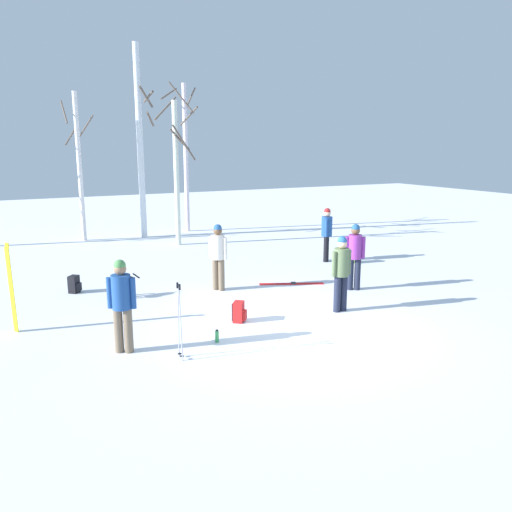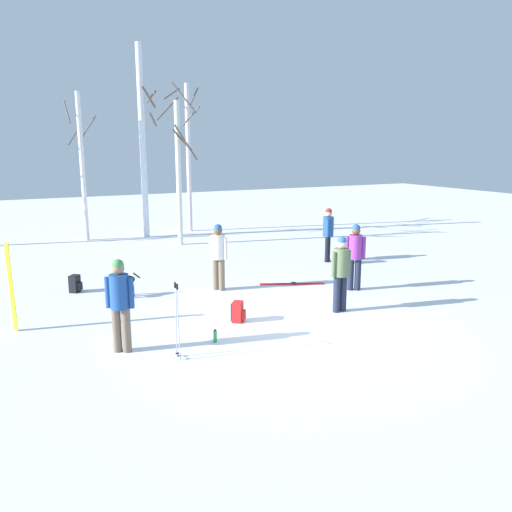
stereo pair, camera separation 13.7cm
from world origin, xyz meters
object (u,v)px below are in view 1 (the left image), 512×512
(person_1, at_px, (218,253))
(backpack_1, at_px, (239,312))
(backpack_0, at_px, (74,284))
(birch_tree_4, at_px, (185,154))
(person_3, at_px, (327,231))
(ski_pair_planted_0, at_px, (11,288))
(person_4, at_px, (341,269))
(ski_pair_lying_0, at_px, (292,284))
(birch_tree_2, at_px, (140,141))
(water_bottle_0, at_px, (217,336))
(birch_tree_3, at_px, (177,169))
(person_0, at_px, (355,253))
(dog, at_px, (122,282))
(birch_tree_1, at_px, (79,165))
(person_2, at_px, (122,300))
(backpack_2, at_px, (355,256))
(ski_poles_0, at_px, (180,319))

(person_1, bearing_deg, backpack_1, -103.21)
(backpack_0, bearing_deg, birch_tree_4, 53.24)
(person_3, height_order, backpack_0, person_3)
(ski_pair_planted_0, bearing_deg, person_4, -16.14)
(ski_pair_lying_0, xyz_separation_m, birch_tree_2, (-1.58, 8.95, 3.79))
(water_bottle_0, bearing_deg, person_1, 66.46)
(person_1, xyz_separation_m, birch_tree_3, (1.12, 6.37, 1.83))
(person_0, height_order, birch_tree_4, birch_tree_4)
(backpack_0, relative_size, birch_tree_2, 0.06)
(person_1, relative_size, birch_tree_3, 0.32)
(ski_pair_lying_0, bearing_deg, birch_tree_4, 87.12)
(birch_tree_2, distance_m, birch_tree_3, 2.52)
(dog, distance_m, birch_tree_2, 9.25)
(person_3, bearing_deg, person_4, -121.14)
(person_0, distance_m, ski_pair_planted_0, 7.97)
(person_4, xyz_separation_m, ski_pair_lying_0, (0.22, 2.47, -0.97))
(backpack_1, distance_m, birch_tree_1, 11.78)
(backpack_0, relative_size, birch_tree_3, 0.08)
(ski_pair_lying_0, distance_m, water_bottle_0, 4.52)
(person_0, bearing_deg, birch_tree_1, 115.58)
(backpack_1, relative_size, birch_tree_1, 0.08)
(backpack_0, bearing_deg, person_2, -87.12)
(birch_tree_2, bearing_deg, backpack_0, -117.70)
(backpack_0, height_order, backpack_2, same)
(person_3, height_order, dog, person_3)
(person_0, relative_size, person_3, 1.00)
(person_0, relative_size, backpack_1, 3.90)
(ski_poles_0, relative_size, backpack_1, 3.11)
(person_1, relative_size, backpack_0, 3.90)
(ski_poles_0, distance_m, birch_tree_3, 10.89)
(person_0, bearing_deg, ski_pair_lying_0, 133.84)
(person_3, height_order, birch_tree_4, birch_tree_4)
(birch_tree_1, bearing_deg, person_4, -72.75)
(person_4, relative_size, ski_pair_planted_0, 0.94)
(backpack_1, height_order, backpack_2, same)
(person_0, bearing_deg, backpack_2, 51.69)
(dog, bearing_deg, person_4, -38.48)
(person_2, height_order, person_4, same)
(backpack_0, bearing_deg, dog, -45.78)
(ski_pair_planted_0, height_order, ski_pair_lying_0, ski_pair_planted_0)
(person_4, xyz_separation_m, birch_tree_1, (-3.66, 11.78, 1.93))
(water_bottle_0, height_order, birch_tree_3, birch_tree_3)
(person_1, distance_m, person_3, 4.67)
(person_3, bearing_deg, birch_tree_3, 124.25)
(person_1, bearing_deg, birch_tree_2, 87.32)
(backpack_2, bearing_deg, water_bottle_0, -146.90)
(ski_poles_0, bearing_deg, person_2, 136.92)
(backpack_0, bearing_deg, birch_tree_1, 79.08)
(dog, bearing_deg, birch_tree_2, 71.18)
(person_1, relative_size, person_2, 1.00)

